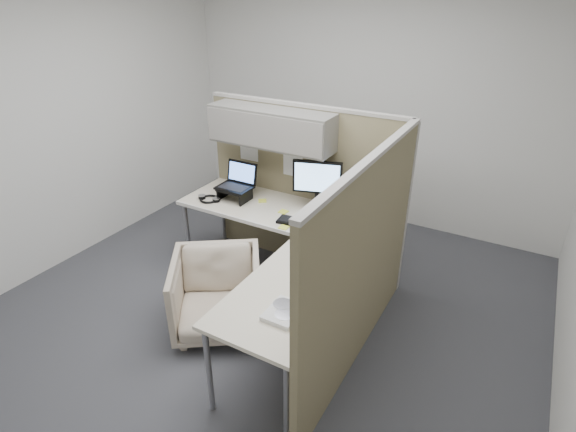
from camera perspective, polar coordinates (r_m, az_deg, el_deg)
The scene contains 19 objects.
ground at distance 4.07m, azimuth -3.03°, elevation -11.82°, with size 4.50×4.50×0.00m, color #3B3B40.
partition_back at distance 4.24m, azimuth 0.14°, elevation 7.05°, with size 2.00×0.36×1.63m.
partition_right at distance 3.22m, azimuth 9.69°, elevation -5.96°, with size 0.07×2.03×1.63m.
desk at distance 3.71m, azimuth -0.61°, elevation -3.08°, with size 2.00×1.98×0.73m.
office_chair at distance 3.73m, azimuth -8.98°, elevation -9.38°, with size 0.70×0.65×0.72m, color #BEA997.
monitor_left at distance 4.02m, azimuth 3.71°, elevation 4.40°, with size 0.43×0.20×0.47m.
monitor_right at distance 3.75m, azimuth 9.89°, elevation 2.26°, with size 0.39×0.26×0.47m.
laptop_station at distance 4.31m, azimuth -6.59°, elevation 3.82°, with size 0.33×0.28×0.34m.
keyboard at distance 3.86m, azimuth 1.78°, elevation -0.92°, with size 0.43×0.14×0.02m, color black.
mouse at distance 3.70m, azimuth 6.77°, elevation -2.33°, with size 0.09×0.06×0.03m, color black.
travel_mug at distance 3.97m, azimuth 5.05°, elevation 0.96°, with size 0.08×0.08×0.16m.
soda_can_green at distance 3.60m, azimuth 9.70°, elevation -2.67°, with size 0.07×0.07×0.12m, color black.
soda_can_silver at distance 3.75m, azimuth 6.68°, elevation -1.11°, with size 0.07×0.07×0.12m, color #268C1E.
sticky_note_b at distance 3.80m, azimuth -0.56°, elevation -1.46°, with size 0.08×0.08×0.01m, color yellow.
sticky_note_d at distance 4.07m, azimuth -0.59°, elevation 0.55°, with size 0.08×0.08×0.01m, color yellow.
sticky_note_c at distance 4.29m, azimuth -3.28°, elevation 1.95°, with size 0.08×0.08×0.01m, color yellow.
headphones at distance 4.36m, azimuth -10.00°, elevation 2.16°, with size 0.23×0.20×0.03m.
paper_stack at distance 2.86m, azimuth -0.52°, elevation -12.10°, with size 0.20×0.26×0.03m.
desk_clock at distance 3.18m, azimuth 2.88°, elevation -6.98°, with size 0.07×0.09×0.08m.
Camera 1 is at (1.74, -2.64, 2.55)m, focal length 28.00 mm.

